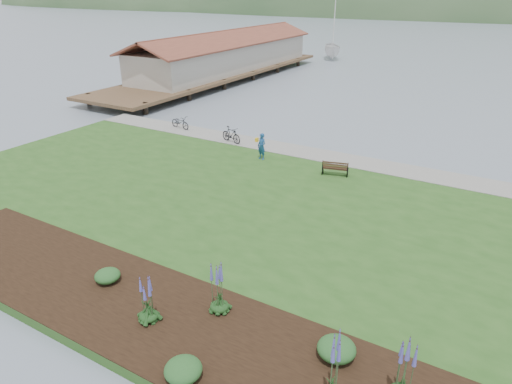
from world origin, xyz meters
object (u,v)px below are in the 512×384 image
person (262,144)px  bicycle_a (180,122)px  sailboat (332,59)px  park_bench (335,168)px

person → bicycle_a: (-8.44, 2.62, -0.47)m
sailboat → bicycle_a: bearing=-109.0°
park_bench → bicycle_a: size_ratio=0.83×
bicycle_a → person: bearing=-96.2°
park_bench → person: bearing=162.8°
bicycle_a → sailboat: size_ratio=0.07×
person → park_bench: bearing=12.3°
bicycle_a → sailboat: 41.37m
bicycle_a → sailboat: bearing=17.2°
bicycle_a → sailboat: (-4.47, 41.12, -0.88)m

